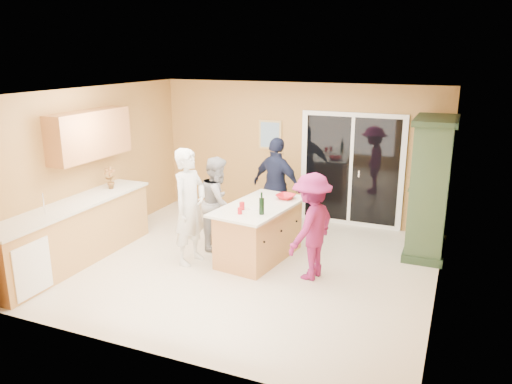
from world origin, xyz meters
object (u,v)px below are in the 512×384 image
at_px(woman_grey, 218,202).
at_px(woman_navy, 277,186).
at_px(woman_magenta, 311,227).
at_px(green_hutch, 430,189).
at_px(kitchen_island, 259,233).
at_px(woman_white, 190,207).

distance_m(woman_grey, woman_navy, 1.22).
bearing_deg(woman_magenta, woman_navy, -131.84).
height_order(green_hutch, woman_navy, green_hutch).
relative_size(kitchen_island, woman_white, 0.99).
bearing_deg(woman_navy, woman_magenta, 142.04).
distance_m(kitchen_island, woman_white, 1.16).
xyz_separation_m(green_hutch, woman_magenta, (-1.45, -1.58, -0.30)).
distance_m(green_hutch, woman_white, 3.75).
xyz_separation_m(green_hutch, woman_navy, (-2.57, 0.01, -0.21)).
bearing_deg(kitchen_island, woman_white, -141.42).
xyz_separation_m(green_hutch, woman_white, (-3.30, -1.77, -0.17)).
bearing_deg(green_hutch, woman_white, -151.80).
bearing_deg(woman_grey, woman_navy, -47.91).
distance_m(woman_white, woman_grey, 0.77).
relative_size(kitchen_island, woman_navy, 1.03).
bearing_deg(woman_navy, woman_grey, 75.40).
bearing_deg(woman_white, woman_navy, -13.98).
xyz_separation_m(woman_navy, woman_magenta, (1.11, -1.59, -0.09)).
height_order(woman_white, woman_navy, woman_white).
height_order(kitchen_island, woman_grey, woman_grey).
distance_m(green_hutch, woman_magenta, 2.16).
bearing_deg(green_hutch, woman_grey, -162.33).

